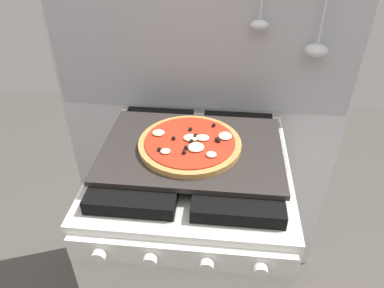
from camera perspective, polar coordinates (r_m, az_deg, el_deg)
kitchen_backsplash at (r=1.43m, az=1.48°, el=3.06°), size 1.10×0.09×1.55m
stove at (r=1.40m, az=-0.01°, el=-16.17°), size 0.60×0.64×0.90m
baking_tray at (r=1.09m, az=0.00°, el=-0.78°), size 0.54×0.38×0.02m
pizza_left at (r=1.08m, az=-0.28°, el=0.18°), size 0.31×0.31×0.03m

